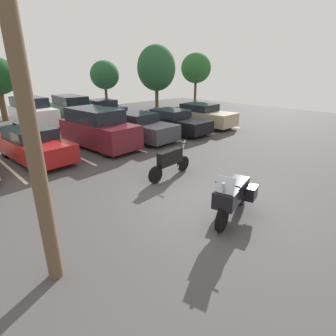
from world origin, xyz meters
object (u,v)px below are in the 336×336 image
motorcycle_touring (233,195)px  car_charcoal (140,127)px  car_tan (202,115)px  car_far_navy (103,109)px  car_black (174,122)px  car_red (34,145)px  car_far_green (71,109)px  car_maroon (98,129)px  utility_pole (19,70)px  motorcycle_second (170,161)px  car_far_white (32,113)px

motorcycle_touring → car_charcoal: size_ratio=0.52×
car_tan → car_far_navy: bearing=111.3°
motorcycle_touring → car_black: (6.16, 8.36, 0.01)m
car_red → car_far_green: 9.03m
car_maroon → car_charcoal: bearing=-6.1°
motorcycle_touring → car_far_green: 16.39m
car_red → car_maroon: size_ratio=0.96×
car_charcoal → car_far_green: (-0.35, 7.77, 0.24)m
car_charcoal → car_tan: car_tan is taller
motorcycle_touring → car_far_green: bearing=79.0°
car_red → car_black: size_ratio=0.94×
car_maroon → car_far_green: bearing=74.3°
car_charcoal → car_far_green: 7.78m
car_maroon → utility_pole: size_ratio=0.64×
motorcycle_touring → car_tan: bearing=43.1°
motorcycle_second → car_far_white: size_ratio=0.48×
car_charcoal → car_tan: size_ratio=0.96×
car_maroon → car_black: car_maroon is taller
utility_pole → car_far_white: bearing=72.7°
car_charcoal → car_far_green: bearing=92.6°
motorcycle_touring → car_far_green: size_ratio=0.47×
motorcycle_touring → car_maroon: car_maroon is taller
car_black → car_far_green: bearing=111.5°
car_charcoal → car_tan: bearing=0.2°
car_black → car_far_white: 9.73m
car_black → car_far_white: (-5.75, 7.85, 0.29)m
car_far_green → utility_pole: utility_pole is taller
motorcycle_second → car_black: size_ratio=0.46×
car_far_white → car_far_navy: (5.42, -0.00, -0.25)m
car_charcoal → car_far_navy: size_ratio=0.98×
car_far_navy → motorcycle_second: bearing=-111.0°
car_far_navy → car_red: bearing=-136.4°
car_tan → car_far_navy: size_ratio=1.03×
car_maroon → car_far_navy: bearing=57.7°
car_charcoal → car_black: size_ratio=0.93×
utility_pole → car_tan: bearing=28.7°
motorcycle_second → car_far_navy: bearing=69.0°
car_maroon → utility_pole: 9.58m
car_tan → car_far_white: bearing=137.2°
car_black → car_far_navy: car_far_navy is taller
motorcycle_second → car_red: (-2.93, 5.45, 0.10)m
motorcycle_touring → utility_pole: size_ratio=0.31×
motorcycle_second → car_red: size_ratio=0.49×
car_maroon → car_charcoal: car_maroon is taller
motorcycle_touring → car_charcoal: 9.01m
car_far_green → car_maroon: bearing=-105.7°
car_black → car_tan: size_ratio=1.03×
car_far_green → utility_pole: size_ratio=0.67×
car_red → car_far_white: 7.91m
car_maroon → car_far_green: (2.11, 7.51, 0.01)m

